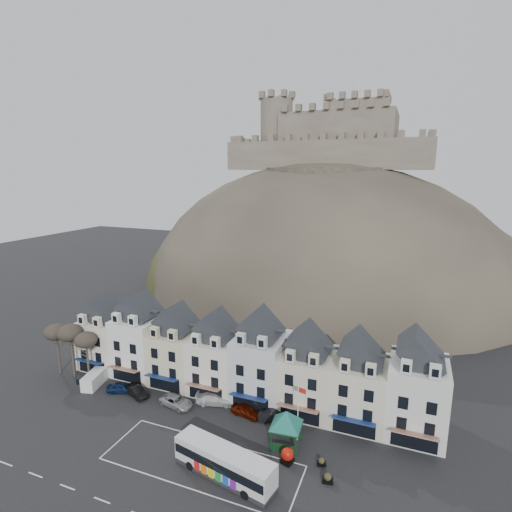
{
  "coord_description": "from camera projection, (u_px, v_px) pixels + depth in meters",
  "views": [
    {
      "loc": [
        21.94,
        -32.27,
        31.7
      ],
      "look_at": [
        -0.6,
        24.0,
        18.75
      ],
      "focal_mm": 28.0,
      "sensor_mm": 36.0,
      "label": 1
    }
  ],
  "objects": [
    {
      "name": "tree_left_far",
      "position": [
        56.0,
        332.0,
        62.53
      ],
      "size": [
        3.61,
        3.61,
        8.24
      ],
      "color": "#322B20",
      "rests_on": "ground"
    },
    {
      "name": "planter_east",
      "position": [
        328.0,
        478.0,
        41.28
      ],
      "size": [
        1.2,
        0.79,
        1.12
      ],
      "rotation": [
        0.0,
        0.0,
        0.16
      ],
      "color": "black",
      "rests_on": "ground"
    },
    {
      "name": "castle_hill",
      "position": [
        325.0,
        292.0,
        106.01
      ],
      "size": [
        100.0,
        76.0,
        68.0
      ],
      "color": "#332D27",
      "rests_on": "ground"
    },
    {
      "name": "car_maroon",
      "position": [
        246.0,
        411.0,
        52.61
      ],
      "size": [
        4.41,
        2.4,
        1.43
      ],
      "primitive_type": "imported",
      "rotation": [
        0.0,
        0.0,
        1.39
      ],
      "color": "#4C1004",
      "rests_on": "ground"
    },
    {
      "name": "car_silver",
      "position": [
        176.0,
        402.0,
        54.78
      ],
      "size": [
        5.07,
        2.98,
        1.35
      ],
      "primitive_type": "imported",
      "rotation": [
        0.0,
        0.0,
        1.41
      ],
      "color": "#9B9FA3",
      "rests_on": "ground"
    },
    {
      "name": "car_white",
      "position": [
        215.0,
        399.0,
        55.31
      ],
      "size": [
        5.75,
        3.65,
        1.55
      ],
      "primitive_type": "imported",
      "rotation": [
        0.0,
        0.0,
        1.87
      ],
      "color": "silver",
      "rests_on": "ground"
    },
    {
      "name": "castle",
      "position": [
        334.0,
        138.0,
        104.24
      ],
      "size": [
        50.2,
        22.2,
        22.0
      ],
      "color": "brown",
      "rests_on": "ground"
    },
    {
      "name": "ground",
      "position": [
        180.0,
        465.0,
        43.89
      ],
      "size": [
        300.0,
        300.0,
        0.0
      ],
      "primitive_type": "plane",
      "color": "black",
      "rests_on": "ground"
    },
    {
      "name": "car_charcoal",
      "position": [
        274.0,
        416.0,
        51.54
      ],
      "size": [
        4.41,
        2.7,
        1.37
      ],
      "primitive_type": "imported",
      "rotation": [
        0.0,
        0.0,
        1.89
      ],
      "color": "black",
      "rests_on": "ground"
    },
    {
      "name": "car_black",
      "position": [
        136.0,
        391.0,
        57.22
      ],
      "size": [
        4.7,
        2.96,
        1.46
      ],
      "primitive_type": "imported",
      "rotation": [
        0.0,
        0.0,
        1.23
      ],
      "color": "black",
      "rests_on": "ground"
    },
    {
      "name": "red_buoy",
      "position": [
        287.0,
        455.0,
        44.07
      ],
      "size": [
        1.52,
        1.52,
        1.8
      ],
      "rotation": [
        0.0,
        0.0,
        -0.3
      ],
      "color": "black",
      "rests_on": "ground"
    },
    {
      "name": "townhouse_terrace",
      "position": [
        240.0,
        359.0,
        57.23
      ],
      "size": [
        54.4,
        9.35,
        11.8
      ],
      "color": "white",
      "rests_on": "ground"
    },
    {
      "name": "tree_left_mid",
      "position": [
        70.0,
        333.0,
        61.37
      ],
      "size": [
        3.78,
        3.78,
        8.64
      ],
      "color": "#322B20",
      "rests_on": "ground"
    },
    {
      "name": "white_van",
      "position": [
        94.0,
        379.0,
        59.95
      ],
      "size": [
        2.92,
        4.75,
        2.02
      ],
      "rotation": [
        0.0,
        0.0,
        0.24
      ],
      "color": "white",
      "rests_on": "ground"
    },
    {
      "name": "bus",
      "position": [
        224.0,
        462.0,
        41.86
      ],
      "size": [
        11.94,
        4.92,
        3.29
      ],
      "rotation": [
        0.0,
        0.0,
        -0.2
      ],
      "color": "#262628",
      "rests_on": "ground"
    },
    {
      "name": "car_navy",
      "position": [
        121.0,
        388.0,
        58.19
      ],
      "size": [
        4.46,
        2.9,
        1.41
      ],
      "primitive_type": "imported",
      "rotation": [
        0.0,
        0.0,
        1.89
      ],
      "color": "#0E2049",
      "rests_on": "ground"
    },
    {
      "name": "coach_bay_markings",
      "position": [
        202.0,
        462.0,
        44.3
      ],
      "size": [
        22.0,
        7.5,
        0.01
      ],
      "primitive_type": "cube",
      "color": "silver",
      "rests_on": "ground"
    },
    {
      "name": "planter_west",
      "position": [
        322.0,
        462.0,
        43.7
      ],
      "size": [
        1.06,
        0.76,
        0.96
      ],
      "rotation": [
        0.0,
        0.0,
        0.32
      ],
      "color": "black",
      "rests_on": "ground"
    },
    {
      "name": "tree_left_near",
      "position": [
        86.0,
        340.0,
        60.42
      ],
      "size": [
        3.43,
        3.43,
        7.84
      ],
      "color": "#322B20",
      "rests_on": "ground"
    },
    {
      "name": "bus_shelter",
      "position": [
        286.0,
        419.0,
        46.34
      ],
      "size": [
        7.05,
        7.05,
        4.49
      ],
      "rotation": [
        0.0,
        0.0,
        0.09
      ],
      "color": "black",
      "rests_on": "ground"
    },
    {
      "name": "flagpole",
      "position": [
        299.0,
        409.0,
        47.05
      ],
      "size": [
        1.02,
        0.34,
        7.27
      ],
      "rotation": [
        0.0,
        0.0,
        -0.28
      ],
      "color": "silver",
      "rests_on": "ground"
    }
  ]
}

